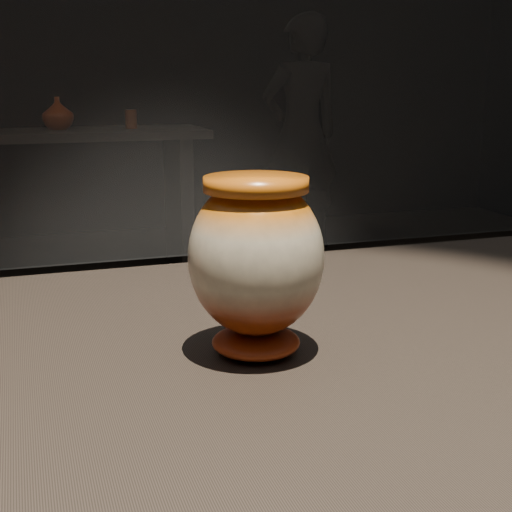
{
  "coord_description": "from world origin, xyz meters",
  "views": [
    {
      "loc": [
        -0.12,
        -0.7,
        1.19
      ],
      "look_at": [
        0.11,
        -0.01,
        1.01
      ],
      "focal_mm": 50.0,
      "sensor_mm": 36.0,
      "label": 1
    }
  ],
  "objects": [
    {
      "name": "main_vase",
      "position": [
        0.11,
        -0.01,
        1.01
      ],
      "size": [
        0.19,
        0.19,
        0.19
      ],
      "rotation": [
        0.0,
        0.0,
        -0.39
      ],
      "color": "maroon",
      "rests_on": "display_plinth"
    },
    {
      "name": "back_shelf",
      "position": [
        -0.03,
        3.64,
        0.64
      ],
      "size": [
        2.0,
        0.6,
        0.9
      ],
      "color": "black",
      "rests_on": "ground"
    },
    {
      "name": "back_vase_mid",
      "position": [
        0.12,
        3.67,
        0.99
      ],
      "size": [
        0.25,
        0.25,
        0.19
      ],
      "primitive_type": "imported",
      "rotation": [
        0.0,
        0.0,
        3.7
      ],
      "color": "maroon",
      "rests_on": "back_shelf"
    },
    {
      "name": "back_vase_right",
      "position": [
        0.54,
        3.64,
        0.96
      ],
      "size": [
        0.07,
        0.07,
        0.11
      ],
      "primitive_type": "cylinder",
      "color": "#9A3D16",
      "rests_on": "back_shelf"
    },
    {
      "name": "visitor",
      "position": [
        1.78,
        3.99,
        0.81
      ],
      "size": [
        0.63,
        0.44,
        1.63
      ],
      "primitive_type": "imported",
      "rotation": [
        0.0,
        0.0,
        3.24
      ],
      "color": "black",
      "rests_on": "ground"
    }
  ]
}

